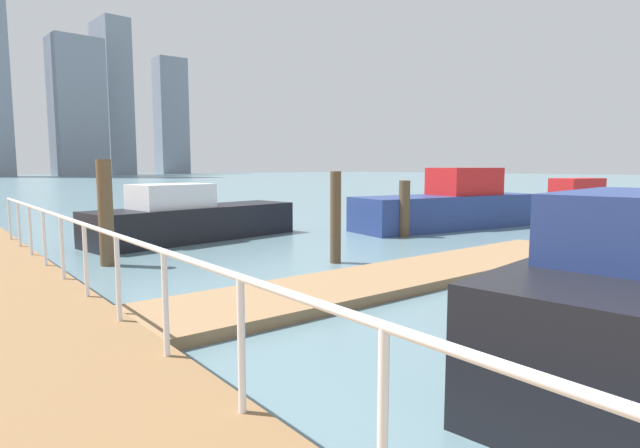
{
  "coord_description": "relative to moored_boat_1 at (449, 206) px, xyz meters",
  "views": [
    {
      "loc": [
        -5.0,
        4.46,
        2.27
      ],
      "look_at": [
        0.76,
        11.73,
        1.22
      ],
      "focal_mm": 28.68,
      "sensor_mm": 36.0,
      "label": 1
    }
  ],
  "objects": [
    {
      "name": "ground_plane",
      "position": [
        -10.46,
        3.75,
        -0.81
      ],
      "size": [
        300.0,
        300.0,
        0.0
      ],
      "primitive_type": "plane",
      "color": "slate"
    },
    {
      "name": "floating_dock",
      "position": [
        -7.94,
        -4.95,
        -0.72
      ],
      "size": [
        12.05,
        2.0,
        0.18
      ],
      "primitive_type": "cube",
      "color": "#93704C",
      "rests_on": "ground_plane"
    },
    {
      "name": "boardwalk_railing",
      "position": [
        -13.61,
        -8.51,
        0.42
      ],
      "size": [
        0.06,
        23.87,
        1.08
      ],
      "color": "white",
      "rests_on": "boardwalk"
    },
    {
      "name": "dock_piling_0",
      "position": [
        -12.09,
        0.33,
        0.41
      ],
      "size": [
        0.33,
        0.33,
        2.43
      ],
      "primitive_type": "cylinder",
      "color": "brown",
      "rests_on": "ground_plane"
    },
    {
      "name": "dock_piling_1",
      "position": [
        -7.76,
        -2.68,
        0.27
      ],
      "size": [
        0.26,
        0.26,
        2.16
      ],
      "primitive_type": "cylinder",
      "color": "brown",
      "rests_on": "ground_plane"
    },
    {
      "name": "dock_piling_2",
      "position": [
        -3.1,
        -0.6,
        0.11
      ],
      "size": [
        0.36,
        0.36,
        1.83
      ],
      "primitive_type": "cylinder",
      "color": "brown",
      "rests_on": "ground_plane"
    },
    {
      "name": "moored_boat_1",
      "position": [
        0.0,
        0.0,
        0.0
      ],
      "size": [
        7.62,
        3.14,
        2.23
      ],
      "color": "navy",
      "rests_on": "ground_plane"
    },
    {
      "name": "moored_boat_4",
      "position": [
        6.32,
        -1.48,
        -0.13
      ],
      "size": [
        5.47,
        2.38,
        1.78
      ],
      "color": "#1E6B8C",
      "rests_on": "ground_plane"
    },
    {
      "name": "moored_boat_5",
      "position": [
        -8.79,
        2.99,
        -0.15
      ],
      "size": [
        6.88,
        2.84,
        1.75
      ],
      "color": "black",
      "rests_on": "ground_plane"
    },
    {
      "name": "skyline_tower_3",
      "position": [
        17.09,
        124.92,
        15.74
      ],
      "size": [
        11.95,
        10.0,
        33.09
      ],
      "primitive_type": "cube",
      "rotation": [
        0.0,
        0.0,
        0.06
      ],
      "color": "gray",
      "rests_on": "ground_plane"
    },
    {
      "name": "skyline_tower_4",
      "position": [
        28.88,
        136.14,
        19.99
      ],
      "size": [
        7.64,
        13.47,
        41.6
      ],
      "primitive_type": "cube",
      "rotation": [
        0.0,
        0.0,
        0.06
      ],
      "color": "gray",
      "rests_on": "ground_plane"
    },
    {
      "name": "skyline_tower_5",
      "position": [
        49.36,
        145.59,
        17.04
      ],
      "size": [
        9.07,
        8.05,
        35.7
      ],
      "primitive_type": "cube",
      "rotation": [
        0.0,
        0.0,
        -0.03
      ],
      "color": "gray",
      "rests_on": "ground_plane"
    }
  ]
}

